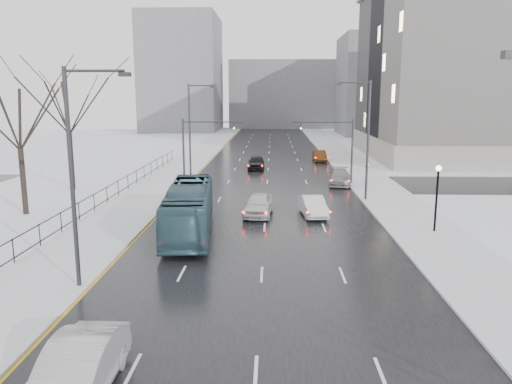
# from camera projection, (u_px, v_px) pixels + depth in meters

# --- Properties ---
(road) EXTENTS (16.00, 150.00, 0.04)m
(road) POSITION_uv_depth(u_px,v_px,m) (268.00, 167.00, 62.04)
(road) COLOR black
(road) RESTS_ON ground
(cross_road) EXTENTS (130.00, 10.00, 0.04)m
(cross_road) POSITION_uv_depth(u_px,v_px,m) (267.00, 184.00, 50.27)
(cross_road) COLOR black
(cross_road) RESTS_ON ground
(sidewalk_left) EXTENTS (5.00, 150.00, 0.16)m
(sidewalk_left) POSITION_uv_depth(u_px,v_px,m) (184.00, 166.00, 62.37)
(sidewalk_left) COLOR silver
(sidewalk_left) RESTS_ON ground
(sidewalk_right) EXTENTS (5.00, 150.00, 0.16)m
(sidewalk_right) POSITION_uv_depth(u_px,v_px,m) (353.00, 167.00, 61.70)
(sidewalk_right) COLOR silver
(sidewalk_right) RESTS_ON ground
(park_strip) EXTENTS (14.00, 150.00, 0.12)m
(park_strip) POSITION_uv_depth(u_px,v_px,m) (109.00, 166.00, 62.67)
(park_strip) COLOR white
(park_strip) RESTS_ON ground
(tree_park_d) EXTENTS (8.75, 8.75, 12.50)m
(tree_park_d) POSITION_uv_depth(u_px,v_px,m) (26.00, 215.00, 37.10)
(tree_park_d) COLOR black
(tree_park_d) RESTS_ON ground
(tree_park_e) EXTENTS (9.45, 9.45, 13.50)m
(tree_park_e) POSITION_uv_depth(u_px,v_px,m) (74.00, 190.00, 46.93)
(tree_park_e) COLOR black
(tree_park_e) RESTS_ON ground
(iron_fence) EXTENTS (0.06, 70.00, 1.30)m
(iron_fence) POSITION_uv_depth(u_px,v_px,m) (67.00, 217.00, 32.85)
(iron_fence) COLOR black
(iron_fence) RESTS_ON sidewalk_left
(streetlight_r_mid) EXTENTS (2.95, 0.25, 10.00)m
(streetlight_r_mid) POSITION_uv_depth(u_px,v_px,m) (365.00, 134.00, 41.09)
(streetlight_r_mid) COLOR #2D2D33
(streetlight_r_mid) RESTS_ON ground
(streetlight_l_near) EXTENTS (2.95, 0.25, 10.00)m
(streetlight_l_near) POSITION_uv_depth(u_px,v_px,m) (76.00, 168.00, 21.99)
(streetlight_l_near) COLOR #2D2D33
(streetlight_l_near) RESTS_ON ground
(streetlight_l_far) EXTENTS (2.95, 0.25, 10.00)m
(streetlight_l_far) POSITION_uv_depth(u_px,v_px,m) (192.00, 125.00, 53.39)
(streetlight_l_far) COLOR #2D2D33
(streetlight_l_far) RESTS_ON ground
(lamppost_r_mid) EXTENTS (0.36, 0.36, 4.28)m
(lamppost_r_mid) POSITION_uv_depth(u_px,v_px,m) (437.00, 189.00, 31.70)
(lamppost_r_mid) COLOR black
(lamppost_r_mid) RESTS_ON sidewalk_right
(mast_signal_right) EXTENTS (6.10, 0.33, 6.50)m
(mast_signal_right) POSITION_uv_depth(u_px,v_px,m) (341.00, 144.00, 49.26)
(mast_signal_right) COLOR #2D2D33
(mast_signal_right) RESTS_ON ground
(mast_signal_left) EXTENTS (6.10, 0.33, 6.50)m
(mast_signal_left) POSITION_uv_depth(u_px,v_px,m) (194.00, 143.00, 49.72)
(mast_signal_left) COLOR #2D2D33
(mast_signal_left) RESTS_ON ground
(no_uturn_sign) EXTENTS (0.60, 0.06, 2.70)m
(no_uturn_sign) POSITION_uv_depth(u_px,v_px,m) (367.00, 167.00, 45.62)
(no_uturn_sign) COLOR #2D2D33
(no_uturn_sign) RESTS_ON sidewalk_right
(bldg_far_right) EXTENTS (24.00, 20.00, 22.00)m
(bldg_far_right) POSITION_uv_depth(u_px,v_px,m) (394.00, 86.00, 113.03)
(bldg_far_right) COLOR slate
(bldg_far_right) RESTS_ON ground
(bldg_far_left) EXTENTS (18.00, 22.00, 28.00)m
(bldg_far_left) POSITION_uv_depth(u_px,v_px,m) (182.00, 74.00, 123.87)
(bldg_far_left) COLOR slate
(bldg_far_left) RESTS_ON ground
(bldg_far_center) EXTENTS (30.00, 18.00, 18.00)m
(bldg_far_center) POSITION_uv_depth(u_px,v_px,m) (285.00, 95.00, 138.70)
(bldg_far_center) COLOR slate
(bldg_far_center) RESTS_ON ground
(sedan_left_near) EXTENTS (1.80, 5.13, 1.69)m
(sedan_left_near) POSITION_uv_depth(u_px,v_px,m) (77.00, 371.00, 14.53)
(sedan_left_near) COLOR #9E9DA2
(sedan_left_near) RESTS_ON road
(bus) EXTENTS (3.73, 11.63, 3.18)m
(bus) POSITION_uv_depth(u_px,v_px,m) (189.00, 209.00, 31.83)
(bus) COLOR #31525F
(bus) RESTS_ON road
(sedan_center_near) EXTENTS (2.36, 4.99, 1.65)m
(sedan_center_near) POSITION_uv_depth(u_px,v_px,m) (259.00, 204.00, 36.81)
(sedan_center_near) COLOR silver
(sedan_center_near) RESTS_ON road
(sedan_right_near) EXTENTS (2.10, 4.63, 1.47)m
(sedan_right_near) POSITION_uv_depth(u_px,v_px,m) (313.00, 206.00, 36.70)
(sedan_right_near) COLOR silver
(sedan_right_near) RESTS_ON road
(sedan_right_far) EXTENTS (2.68, 5.40, 1.51)m
(sedan_right_far) POSITION_uv_depth(u_px,v_px,m) (340.00, 177.00, 49.53)
(sedan_right_far) COLOR gray
(sedan_right_far) RESTS_ON road
(sedan_center_far) EXTENTS (1.97, 4.80, 1.63)m
(sedan_center_far) POSITION_uv_depth(u_px,v_px,m) (256.00, 162.00, 59.98)
(sedan_center_far) COLOR black
(sedan_center_far) RESTS_ON road
(sedan_right_distant) EXTENTS (1.74, 4.50, 1.46)m
(sedan_right_distant) POSITION_uv_depth(u_px,v_px,m) (320.00, 156.00, 67.07)
(sedan_right_distant) COLOR #42230B
(sedan_right_distant) RESTS_ON road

